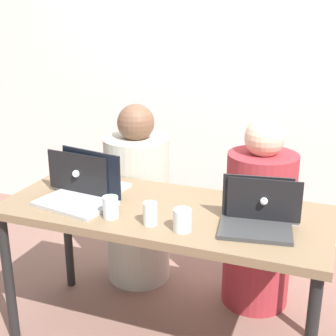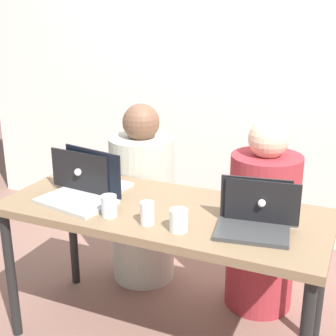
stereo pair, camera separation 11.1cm
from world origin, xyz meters
The scene contains 11 objects.
back_wall centered at (0.00, 1.42, 1.24)m, with size 4.50×0.10×2.49m, color silver.
desk centered at (0.00, 0.00, 0.67)m, with size 1.55×0.64×0.74m.
person_on_left centered at (-0.37, 0.52, 0.50)m, with size 0.42×0.42×1.12m.
person_on_right centered at (0.37, 0.52, 0.49)m, with size 0.40×0.40×1.10m.
laptop_back_right centered at (0.46, 0.06, 0.79)m, with size 0.34×0.26×0.21m.
laptop_front_left centered at (-0.40, -0.07, 0.79)m, with size 0.40×0.32×0.24m.
laptop_front_right centered at (0.45, -0.06, 0.79)m, with size 0.33×0.27×0.21m.
laptop_back_left centered at (-0.45, 0.08, 0.79)m, with size 0.37×0.27×0.22m.
water_glass_center centered at (0.01, -0.18, 0.79)m, with size 0.06×0.06×0.10m.
water_glass_right centered at (0.16, -0.19, 0.78)m, with size 0.08×0.08×0.10m.
water_glass_left centered at (-0.18, -0.18, 0.79)m, with size 0.07×0.07×0.10m.
Camera 1 is at (0.74, -1.89, 1.63)m, focal length 50.00 mm.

